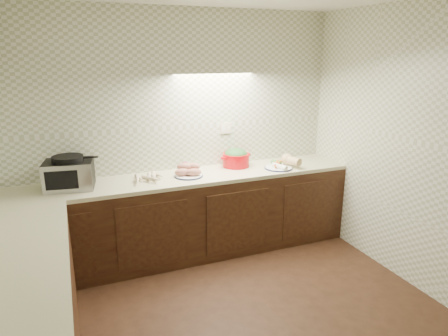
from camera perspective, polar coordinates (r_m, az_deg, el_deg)
name	(u,v)px	position (r m, az deg, el deg)	size (l,w,h in m)	color
room	(251,134)	(2.66, 3.83, 4.92)	(3.60, 3.60, 2.60)	black
counter	(139,263)	(3.50, -12.02, -13.17)	(3.60, 3.60, 0.90)	black
toaster_oven	(69,173)	(4.05, -21.26, -0.69)	(0.49, 0.40, 0.31)	black
parsnip_pile	(146,177)	(4.12, -11.13, -1.24)	(0.35, 0.40, 0.07)	beige
sweet_potato_plate	(188,171)	(4.18, -5.10, -0.48)	(0.31, 0.30, 0.14)	#141941
onion_bowl	(186,168)	(4.31, -5.38, -0.06)	(0.16, 0.16, 0.12)	black
dutch_oven	(236,158)	(4.51, 1.71, 1.49)	(0.37, 0.36, 0.21)	red
veg_plate	(283,163)	(4.54, 8.38, 0.77)	(0.39, 0.37, 0.14)	#141941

